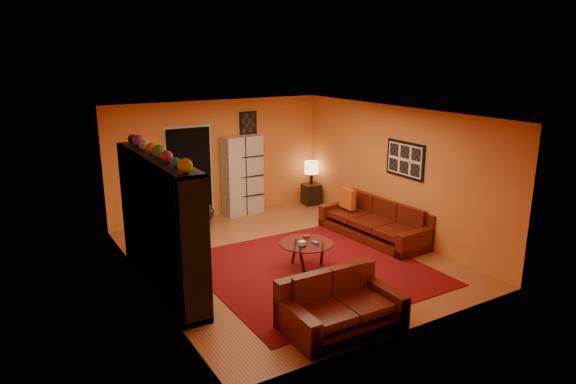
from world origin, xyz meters
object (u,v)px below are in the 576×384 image
entertainment_unit (160,223)px  sofa (378,223)px  bowl_chair (200,213)px  storage_cabinet (242,175)px  side_table (311,194)px  loveseat (338,306)px  table_lamp (311,168)px  tv (163,225)px  coffee_table (306,245)px

entertainment_unit → sofa: size_ratio=1.22×
sofa → bowl_chair: 3.75m
storage_cabinet → side_table: bearing=-10.3°
storage_cabinet → entertainment_unit: bearing=-139.2°
loveseat → bowl_chair: loveseat is taller
storage_cabinet → table_lamp: (1.76, -0.18, 0.00)m
side_table → table_lamp: 0.65m
loveseat → storage_cabinet: size_ratio=0.89×
bowl_chair → side_table: bearing=3.1°
entertainment_unit → table_lamp: entertainment_unit is taller
storage_cabinet → side_table: 1.88m
loveseat → side_table: (2.87, 5.04, -0.03)m
tv → loveseat: 3.02m
sofa → table_lamp: bearing=83.6°
tv → bowl_chair: bearing=-32.2°
tv → storage_cabinet: (2.71, 2.76, -0.10)m
bowl_chair → side_table: 2.95m
bowl_chair → storage_cabinet: bearing=15.8°
storage_cabinet → loveseat: bearing=-106.6°
sofa → side_table: (0.11, 2.62, -0.03)m
loveseat → tv: bearing=34.2°
loveseat → coffee_table: size_ratio=1.73×
loveseat → bowl_chair: (-0.08, 4.88, -0.01)m
coffee_table → storage_cabinet: 3.46m
tv → table_lamp: 5.17m
sofa → table_lamp: size_ratio=4.39×
table_lamp → tv: bearing=-150.0°
tv → side_table: tv is taller
table_lamp → coffee_table: bearing=-124.5°
tv → entertainment_unit: bearing=129.0°
table_lamp → sofa: bearing=-92.4°
bowl_chair → entertainment_unit: bearing=-122.6°
sofa → bowl_chair: (-2.84, 2.45, -0.01)m
sofa → coffee_table: (-2.10, -0.60, 0.14)m
entertainment_unit → tv: 0.09m
sofa → loveseat: bearing=-142.7°
entertainment_unit → table_lamp: size_ratio=5.37×
entertainment_unit → bowl_chair: bearing=57.4°
storage_cabinet → bowl_chair: storage_cabinet is taller
entertainment_unit → loveseat: size_ratio=1.88×
loveseat → coffee_table: bearing=-18.9°
entertainment_unit → sofa: bearing=0.1°
sofa → table_lamp: table_lamp is taller
tv → sofa: tv is taller
tv → sofa: 4.42m
side_table → table_lamp: table_lamp is taller
entertainment_unit → side_table: 5.29m
sofa → bowl_chair: sofa is taller
tv → table_lamp: (4.47, 2.58, -0.09)m
entertainment_unit → storage_cabinet: entertainment_unit is taller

